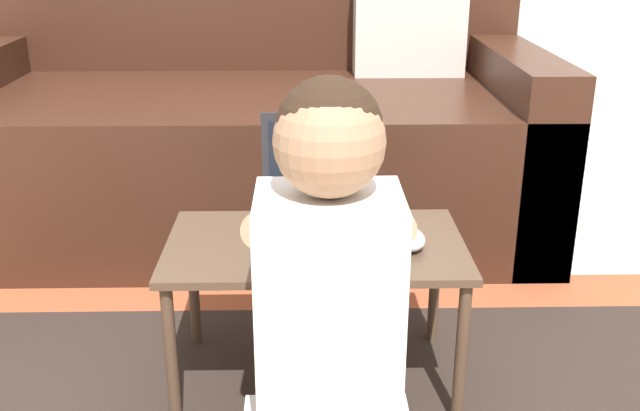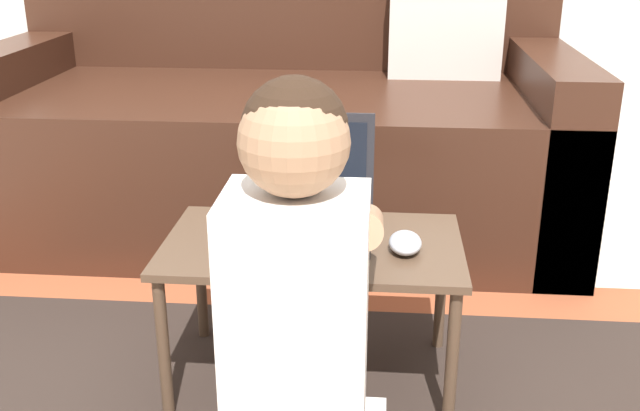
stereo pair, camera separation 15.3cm
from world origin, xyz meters
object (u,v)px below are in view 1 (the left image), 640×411
(couch, at_px, (251,128))
(laptop, at_px, (316,213))
(laptop_desk, at_px, (315,259))
(computer_mouse, at_px, (409,239))
(person_seated, at_px, (328,341))

(couch, distance_m, laptop, 0.94)
(laptop_desk, height_order, laptop, laptop)
(couch, bearing_deg, computer_mouse, -69.29)
(laptop, relative_size, person_seated, 0.31)
(couch, relative_size, computer_mouse, 18.60)
(couch, bearing_deg, laptop, -77.79)
(laptop_desk, bearing_deg, couch, 101.31)
(laptop_desk, height_order, computer_mouse, computer_mouse)
(couch, relative_size, person_seated, 2.45)
(laptop_desk, xyz_separation_m, laptop, (0.00, 0.06, 0.08))
(person_seated, bearing_deg, laptop_desk, 91.97)
(laptop_desk, distance_m, computer_mouse, 0.19)
(couch, distance_m, person_seated, 1.39)
(laptop, xyz_separation_m, person_seated, (0.01, -0.46, -0.03))
(laptop_desk, bearing_deg, person_seated, -88.03)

